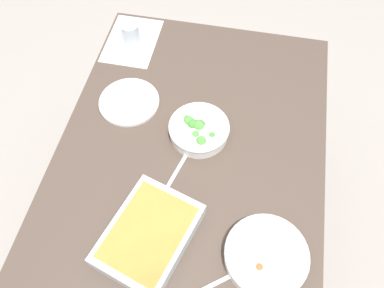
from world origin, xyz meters
The scene contains 11 objects.
ground_plane centered at (0.00, 0.00, 0.00)m, with size 6.00×6.00×0.00m, color #9E9389.
dining_table centered at (0.00, 0.00, 0.65)m, with size 1.20×0.90×0.74m.
placemat centered at (-0.44, -0.34, 0.74)m, with size 0.28×0.20×0.00m, color silver.
stew_bowl centered at (0.34, 0.28, 0.77)m, with size 0.24×0.24×0.06m.
broccoli_bowl centered at (-0.04, 0.01, 0.77)m, with size 0.21×0.21×0.07m.
baking_dish centered at (0.35, -0.06, 0.77)m, with size 0.35×0.30×0.06m.
drink_cup centered at (-0.44, -0.34, 0.78)m, with size 0.07×0.07×0.08m.
side_plate centered at (-0.13, -0.26, 0.75)m, with size 0.22×0.22×0.01m, color silver.
spoon_by_stew centered at (0.30, 0.27, 0.74)m, with size 0.17×0.08×0.01m.
spoon_by_broccoli centered at (0.07, -0.02, 0.74)m, with size 0.17×0.06×0.01m.
fork_on_table centered at (0.45, 0.14, 0.74)m, with size 0.12×0.15×0.01m.
Camera 1 is at (0.70, 0.14, 1.87)m, focal length 36.45 mm.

